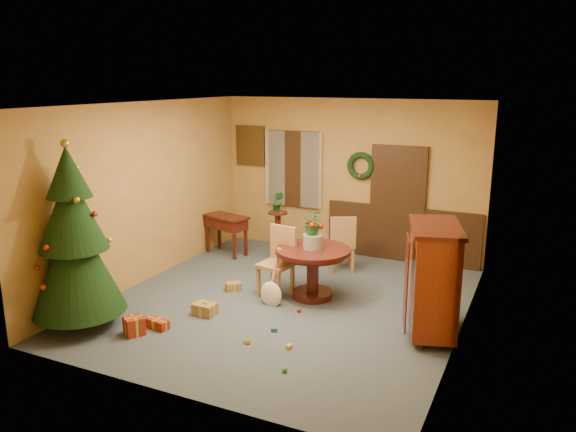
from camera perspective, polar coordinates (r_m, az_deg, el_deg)
The scene contains 21 objects.
room_envelope at distance 10.46m, azimuth 7.13°, elevation 1.95°, with size 5.50×5.50×5.50m.
dining_table at distance 8.46m, azimuth 2.54°, elevation -4.83°, with size 1.13×1.13×0.78m.
urn at distance 8.36m, azimuth 2.56°, elevation -2.61°, with size 0.29×0.29×0.22m, color slate.
centerpiece_plant at distance 8.28m, azimuth 2.58°, elevation -0.58°, with size 0.36×0.31×0.40m, color #1E4C23.
chair_near at distance 8.58m, azimuth -0.96°, elevation -4.36°, with size 0.53×0.53×1.07m.
chair_far at distance 9.63m, azimuth 5.51°, elevation -2.60°, with size 0.58×0.58×1.00m.
guitar at distance 8.23m, azimuth -1.75°, elevation -6.41°, with size 0.34×0.16×0.80m, color white, non-canonical shape.
plant_stand at distance 10.17m, azimuth -1.04°, elevation -1.46°, with size 0.35×0.35×0.91m.
stand_plant at distance 10.04m, azimuth -1.05°, elevation 1.47°, with size 0.21×0.17×0.38m, color #19471E.
christmas_tree at distance 7.81m, azimuth -20.91°, elevation -2.38°, with size 1.22×1.22×2.51m.
writing_desk at distance 10.60m, azimuth -6.29°, elevation -0.93°, with size 0.92×0.61×0.75m.
sideboard at distance 7.43m, azimuth 14.52°, elevation -5.99°, with size 0.91×1.27×1.47m.
gift_a at distance 8.10m, azimuth -8.45°, elevation -9.34°, with size 0.32×0.23×0.17m.
gift_b at distance 7.70m, azimuth -15.35°, elevation -10.69°, with size 0.33×0.33×0.24m.
gift_c at distance 8.93m, azimuth -5.56°, elevation -7.14°, with size 0.28×0.28×0.13m.
gift_d at distance 7.83m, azimuth -13.16°, elevation -10.59°, with size 0.37×0.20×0.13m.
toy_a at distance 7.54m, azimuth -1.41°, elevation -11.48°, with size 0.08×0.05×0.05m, color #24549D.
toy_b at distance 6.61m, azimuth -0.34°, elevation -15.33°, with size 0.06×0.06×0.06m, color green.
toy_c at distance 7.11m, azimuth 0.13°, elevation -13.13°, with size 0.08×0.05×0.05m, color gold.
toy_d at distance 8.11m, azimuth 1.12°, elevation -9.55°, with size 0.06×0.06×0.06m, color #AC230B.
toy_e at distance 7.25m, azimuth -4.18°, elevation -12.63°, with size 0.08×0.05×0.05m, color gold.
Camera 1 is at (3.34, -7.04, 3.25)m, focal length 35.00 mm.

